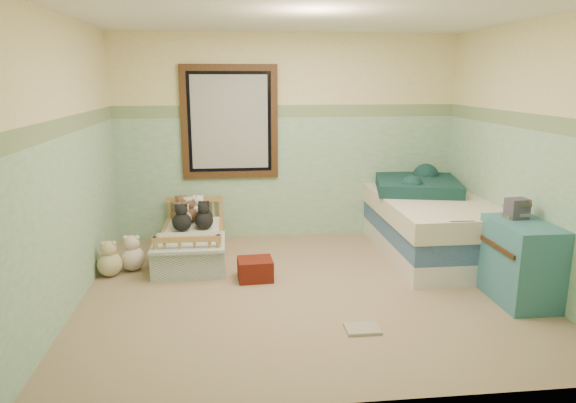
{
  "coord_description": "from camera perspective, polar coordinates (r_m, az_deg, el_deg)",
  "views": [
    {
      "loc": [
        -0.7,
        -4.61,
        1.97
      ],
      "look_at": [
        -0.15,
        0.35,
        0.79
      ],
      "focal_mm": 32.56,
      "sensor_mm": 36.0,
      "label": 1
    }
  ],
  "objects": [
    {
      "name": "toddler_mattress",
      "position": [
        5.94,
        -10.43,
        -3.88
      ],
      "size": [
        0.62,
        1.3,
        0.12
      ],
      "primitive_type": "cube",
      "color": "white",
      "rests_on": "toddler_bed_frame"
    },
    {
      "name": "floor",
      "position": [
        5.07,
        2.14,
        -9.68
      ],
      "size": [
        4.2,
        3.6,
        0.02
      ],
      "primitive_type": "cube",
      "color": "#7B6C51",
      "rests_on": "ground"
    },
    {
      "name": "twin_boxspring",
      "position": [
        6.24,
        15.05,
        -2.36
      ],
      "size": [
        1.1,
        2.19,
        0.22
      ],
      "primitive_type": "cube",
      "color": "navy",
      "rests_on": "twin_bed_frame"
    },
    {
      "name": "plush_floor_cream",
      "position": [
        5.73,
        -16.62,
        -5.98
      ],
      "size": [
        0.26,
        0.26,
        0.26
      ],
      "primitive_type": "sphere",
      "color": "beige",
      "rests_on": "floor"
    },
    {
      "name": "wall_left",
      "position": [
        4.87,
        -23.03,
        3.77
      ],
      "size": [
        0.04,
        3.6,
        2.5
      ],
      "primitive_type": "cube",
      "color": "beige",
      "rests_on": "floor"
    },
    {
      "name": "extra_plush_4",
      "position": [
        6.33,
        -10.72,
        -1.27
      ],
      "size": [
        0.21,
        0.21,
        0.21
      ],
      "primitive_type": "sphere",
      "color": "beige",
      "rests_on": "toddler_mattress"
    },
    {
      "name": "wainscot_mint",
      "position": [
        6.55,
        -0.09,
        2.61
      ],
      "size": [
        4.2,
        0.01,
        1.5
      ],
      "primitive_type": "cube",
      "color": "#71A97F",
      "rests_on": "floor"
    },
    {
      "name": "wall_front",
      "position": [
        2.98,
        7.4,
        -0.76
      ],
      "size": [
        4.2,
        0.04,
        2.5
      ],
      "primitive_type": "cube",
      "color": "beige",
      "rests_on": "floor"
    },
    {
      "name": "wall_right",
      "position": [
        5.44,
        24.79,
        4.51
      ],
      "size": [
        0.04,
        3.6,
        2.5
      ],
      "primitive_type": "cube",
      "color": "beige",
      "rests_on": "floor"
    },
    {
      "name": "patchwork_quilt",
      "position": [
        5.51,
        -10.76,
        -4.43
      ],
      "size": [
        0.74,
        0.68,
        0.03
      ],
      "primitive_type": "cube",
      "color": "#5B81BC",
      "rests_on": "toddler_mattress"
    },
    {
      "name": "extra_plush_3",
      "position": [
        5.99,
        -11.48,
        -2.43
      ],
      "size": [
        0.15,
        0.15,
        0.15
      ],
      "primitive_type": "sphere",
      "color": "#CBB789",
      "rests_on": "toddler_mattress"
    },
    {
      "name": "floor_book",
      "position": [
        4.34,
        8.14,
        -13.59
      ],
      "size": [
        0.27,
        0.21,
        0.03
      ],
      "primitive_type": "cube",
      "rotation": [
        0.0,
        0.0,
        -0.01
      ],
      "color": "orange",
      "rests_on": "floor"
    },
    {
      "name": "ceiling",
      "position": [
        4.69,
        2.42,
        19.94
      ],
      "size": [
        4.2,
        3.6,
        0.02
      ],
      "primitive_type": "cube",
      "color": "white",
      "rests_on": "wall_back"
    },
    {
      "name": "extra_plush_5",
      "position": [
        5.99,
        -9.15,
        -2.05
      ],
      "size": [
        0.21,
        0.21,
        0.21
      ],
      "primitive_type": "sphere",
      "color": "black",
      "rests_on": "toddler_mattress"
    },
    {
      "name": "extra_plush_0",
      "position": [
        6.3,
        -10.65,
        -1.42
      ],
      "size": [
        0.19,
        0.19,
        0.19
      ],
      "primitive_type": "sphere",
      "color": "brown",
      "rests_on": "toddler_mattress"
    },
    {
      "name": "window_blinds",
      "position": [
        6.4,
        -6.39,
        8.61
      ],
      "size": [
        0.92,
        0.01,
        1.12
      ],
      "primitive_type": "cube",
      "color": "#B9B9B5",
      "rests_on": "window_frame"
    },
    {
      "name": "plush_bed_dark",
      "position": [
        6.15,
        -9.11,
        -1.68
      ],
      "size": [
        0.2,
        0.2,
        0.2
      ],
      "primitive_type": "sphere",
      "color": "black",
      "rests_on": "toddler_mattress"
    },
    {
      "name": "plush_floor_tan",
      "position": [
        5.64,
        -18.89,
        -6.49
      ],
      "size": [
        0.25,
        0.25,
        0.25
      ],
      "primitive_type": "sphere",
      "color": "#CBB789",
      "rests_on": "floor"
    },
    {
      "name": "twin_bed_frame",
      "position": [
        6.3,
        14.93,
        -4.29
      ],
      "size": [
        1.1,
        2.19,
        0.22
      ],
      "primitive_type": "cube",
      "color": "silver",
      "rests_on": "floor"
    },
    {
      "name": "plush_bed_brown",
      "position": [
        6.38,
        -11.54,
        -1.16
      ],
      "size": [
        0.21,
        0.21,
        0.21
      ],
      "primitive_type": "sphere",
      "color": "brown",
      "rests_on": "toddler_mattress"
    },
    {
      "name": "red_pillow",
      "position": [
        5.27,
        -3.61,
        -7.4
      ],
      "size": [
        0.36,
        0.32,
        0.21
      ],
      "primitive_type": "cube",
      "rotation": [
        0.0,
        0.0,
        0.06
      ],
      "color": "#A42915",
      "rests_on": "floor"
    },
    {
      "name": "toddler_bed_frame",
      "position": [
        5.98,
        -10.37,
        -5.23
      ],
      "size": [
        0.68,
        1.36,
        0.17
      ],
      "primitive_type": "cube",
      "color": "#AE8346",
      "rests_on": "floor"
    },
    {
      "name": "dresser",
      "position": [
        5.14,
        24.08,
        -6.05
      ],
      "size": [
        0.46,
        0.73,
        0.73
      ],
      "primitive_type": "cube",
      "color": "#3A6C7E",
      "rests_on": "floor"
    },
    {
      "name": "extra_plush_2",
      "position": [
        6.09,
        -11.66,
        -1.92
      ],
      "size": [
        0.21,
        0.21,
        0.21
      ],
      "primitive_type": "sphere",
      "color": "brown",
      "rests_on": "toddler_mattress"
    },
    {
      "name": "plush_bed_tan",
      "position": [
        6.17,
        -11.24,
        -1.83
      ],
      "size": [
        0.17,
        0.17,
        0.17
      ],
      "primitive_type": "sphere",
      "color": "#CBB789",
      "rests_on": "toddler_mattress"
    },
    {
      "name": "twin_mattress",
      "position": [
        6.19,
        15.18,
        -0.4
      ],
      "size": [
        1.14,
        2.24,
        0.22
      ],
      "primitive_type": "cube",
      "color": "beige",
      "rests_on": "twin_boxspring"
    },
    {
      "name": "window_frame",
      "position": [
        6.39,
        -6.39,
        8.6
      ],
      "size": [
        1.16,
        0.06,
        1.36
      ],
      "primitive_type": "cube",
      "color": "#311B0B",
      "rests_on": "wall_back"
    },
    {
      "name": "plush_bed_white",
      "position": [
        6.37,
        -9.75,
        -1.12
      ],
      "size": [
        0.21,
        0.21,
        0.21
      ],
      "primitive_type": "sphere",
      "color": "white",
      "rests_on": "toddler_mattress"
    },
    {
      "name": "extra_plush_1",
      "position": [
        5.95,
        -11.52,
        -2.21
      ],
      "size": [
        0.21,
        0.21,
        0.21
      ],
      "primitive_type": "sphere",
      "color": "black",
      "rests_on": "toddler_mattress"
    },
    {
      "name": "teal_blanket",
      "position": [
        6.4,
        13.89,
        1.79
      ],
      "size": [
        1.13,
        1.17,
        0.14
      ],
      "primitive_type": "cube",
      "rotation": [
        0.0,
        0.0,
        -0.23
      ],
      "color": "black",
      "rests_on": "twin_mattress"
    },
    {
      "name": "book_stack",
      "position": [
        5.14,
        23.74,
        -0.7
      ],
      "size": [
        0.2,
        0.16,
        0.18
      ],
      "primitive_type": "cube",
      "rotation": [
        0.0,
        0.0,
        0.13
      ],
      "color": "brown",
      "rests_on": "dresser"
    },
    {
      "name": "border_strip",
      "position": [
        6.44,
        -0.09,
        9.84
      ],
      "size": [
        4.2,
        0.01,
        0.15
      ],
      "primitive_type": "cube",
      "color": "#365E3B",
      "rests_on": "wall_back"
    },
    {
      "name": "wall_back",
      "position": [
        6.49,
        -0.11,
        6.98
      ],
      "size": [
        4.2,
        0.04,
        2.5
      ],
      "primitive_type": "cube",
      "color": "beige",
      "rests_on": "floor"
    }
  ]
}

